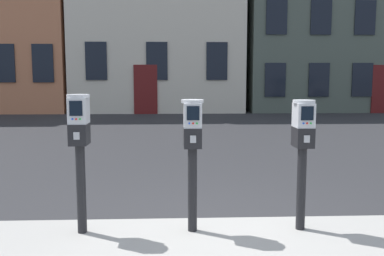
# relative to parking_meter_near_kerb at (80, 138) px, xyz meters

# --- Properties ---
(ground_plane) EXTENTS (160.00, 160.00, 0.00)m
(ground_plane) POSITION_rel_parking_meter_near_kerb_xyz_m (1.38, 0.18, -1.07)
(ground_plane) COLOR #28282B
(parking_meter_near_kerb) EXTENTS (0.22, 0.25, 1.36)m
(parking_meter_near_kerb) POSITION_rel_parking_meter_near_kerb_xyz_m (0.00, 0.00, 0.00)
(parking_meter_near_kerb) COLOR black
(parking_meter_near_kerb) RESTS_ON sidewalk_slab
(parking_meter_twin_adjacent) EXTENTS (0.22, 0.25, 1.30)m
(parking_meter_twin_adjacent) POSITION_rel_parking_meter_near_kerb_xyz_m (1.08, -0.00, -0.04)
(parking_meter_twin_adjacent) COLOR black
(parking_meter_twin_adjacent) RESTS_ON sidewalk_slab
(parking_meter_end_of_row) EXTENTS (0.22, 0.25, 1.30)m
(parking_meter_end_of_row) POSITION_rel_parking_meter_near_kerb_xyz_m (2.17, -0.00, -0.04)
(parking_meter_end_of_row) COLOR black
(parking_meter_end_of_row) RESTS_ON sidewalk_slab
(townhouse_brick_corner) EXTENTS (7.66, 5.94, 10.60)m
(townhouse_brick_corner) POSITION_rel_parking_meter_near_kerb_xyz_m (8.19, 17.42, 4.23)
(townhouse_brick_corner) COLOR #4C564C
(townhouse_brick_corner) RESTS_ON ground_plane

